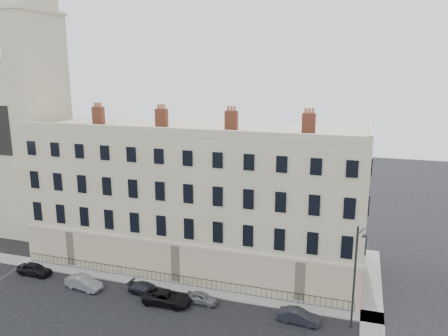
{
  "coord_description": "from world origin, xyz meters",
  "views": [
    {
      "loc": [
        11.06,
        -31.55,
        21.25
      ],
      "look_at": [
        -2.17,
        10.0,
        11.32
      ],
      "focal_mm": 35.0,
      "sensor_mm": 36.0,
      "label": 1
    }
  ],
  "objects": [
    {
      "name": "car_b",
      "position": [
        -14.13,
        1.85,
        0.64
      ],
      "size": [
        4.04,
        1.91,
        1.28
      ],
      "primitive_type": "imported",
      "rotation": [
        0.0,
        0.0,
        1.42
      ],
      "color": "slate",
      "rests_on": "ground"
    },
    {
      "name": "pavement_east_return",
      "position": [
        13.0,
        8.0,
        0.06
      ],
      "size": [
        2.0,
        24.0,
        0.12
      ],
      "primitive_type": "cube",
      "color": "gray",
      "rests_on": "ground"
    },
    {
      "name": "terrace",
      "position": [
        -5.97,
        11.97,
        7.5
      ],
      "size": [
        36.22,
        12.22,
        17.0
      ],
      "color": "#BFB58E",
      "rests_on": "ground"
    },
    {
      "name": "streetlamp",
      "position": [
        11.33,
        2.86,
        4.99
      ],
      "size": [
        0.78,
        1.88,
        9.0
      ],
      "rotation": [
        0.0,
        0.0,
        -0.32
      ],
      "color": "#2E2E33",
      "rests_on": "ground"
    },
    {
      "name": "car_d",
      "position": [
        -5.04,
        1.73,
        0.64
      ],
      "size": [
        4.63,
        2.19,
        1.28
      ],
      "primitive_type": "imported",
      "rotation": [
        0.0,
        0.0,
        1.59
      ],
      "color": "black",
      "rests_on": "ground"
    },
    {
      "name": "car_a",
      "position": [
        -20.88,
        2.84,
        0.64
      ],
      "size": [
        3.81,
        1.61,
        1.29
      ],
      "primitive_type": "imported",
      "rotation": [
        0.0,
        0.0,
        1.55
      ],
      "color": "black",
      "rests_on": "ground"
    },
    {
      "name": "pavement_terrace",
      "position": [
        -10.0,
        5.0,
        0.06
      ],
      "size": [
        48.0,
        2.0,
        0.12
      ],
      "primitive_type": "cube",
      "color": "gray",
      "rests_on": "ground"
    },
    {
      "name": "church_tower",
      "position": [
        -30.0,
        14.0,
        18.66
      ],
      "size": [
        8.0,
        8.13,
        44.0
      ],
      "color": "#BFB58E",
      "rests_on": "ground"
    },
    {
      "name": "ground",
      "position": [
        0.0,
        0.0,
        0.0
      ],
      "size": [
        160.0,
        160.0,
        0.0
      ],
      "primitive_type": "plane",
      "color": "black",
      "rests_on": "ground"
    },
    {
      "name": "car_c",
      "position": [
        -7.71,
        2.8,
        0.54
      ],
      "size": [
        3.86,
        1.82,
        1.09
      ],
      "primitive_type": "imported",
      "rotation": [
        0.0,
        0.0,
        1.49
      ],
      "color": "black",
      "rests_on": "ground"
    },
    {
      "name": "car_e",
      "position": [
        -2.07,
        2.84,
        0.53
      ],
      "size": [
        3.21,
        1.52,
        1.06
      ],
      "primitive_type": "imported",
      "rotation": [
        0.0,
        0.0,
        1.48
      ],
      "color": "slate",
      "rests_on": "ground"
    },
    {
      "name": "railings",
      "position": [
        -6.0,
        5.4,
        0.55
      ],
      "size": [
        35.0,
        0.04,
        0.96
      ],
      "color": "black",
      "rests_on": "ground"
    },
    {
      "name": "car_f",
      "position": [
        6.98,
        2.36,
        0.59
      ],
      "size": [
        3.67,
        1.53,
        1.18
      ],
      "primitive_type": "imported",
      "rotation": [
        0.0,
        0.0,
        1.49
      ],
      "color": "#20222B",
      "rests_on": "ground"
    }
  ]
}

